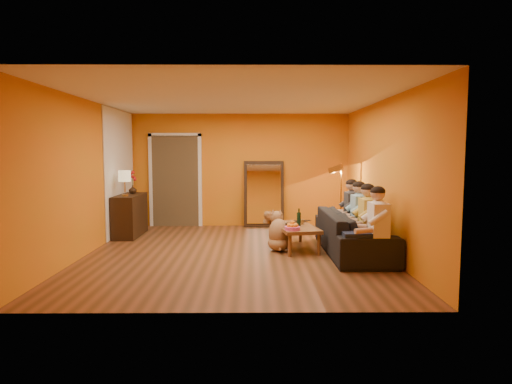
{
  "coord_description": "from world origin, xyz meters",
  "views": [
    {
      "loc": [
        0.29,
        -7.19,
        1.71
      ],
      "look_at": [
        0.35,
        0.5,
        1.0
      ],
      "focal_mm": 30.0,
      "sensor_mm": 36.0,
      "label": 1
    }
  ],
  "objects_px": {
    "person_far_left": "(378,228)",
    "person_mid_left": "(368,222)",
    "sideboard": "(130,215)",
    "laptop": "(303,222)",
    "coffee_table": "(296,237)",
    "tumbler": "(302,222)",
    "person_far_right": "(352,212)",
    "table_lamp": "(125,183)",
    "person_mid_right": "(360,217)",
    "sofa": "(353,233)",
    "vase": "(133,189)",
    "dog": "(279,230)",
    "floor_lamp": "(341,201)",
    "mirror_frame": "(264,194)",
    "wine_bottle": "(299,217)"
  },
  "relations": [
    {
      "from": "mirror_frame",
      "to": "vase",
      "type": "relative_size",
      "value": 8.92
    },
    {
      "from": "laptop",
      "to": "vase",
      "type": "relative_size",
      "value": 1.89
    },
    {
      "from": "dog",
      "to": "person_far_left",
      "type": "relative_size",
      "value": 0.58
    },
    {
      "from": "person_mid_left",
      "to": "person_far_right",
      "type": "xyz_separation_m",
      "value": [
        0.0,
        1.1,
        0.0
      ]
    },
    {
      "from": "person_mid_right",
      "to": "tumbler",
      "type": "distance_m",
      "value": 1.03
    },
    {
      "from": "person_mid_left",
      "to": "person_far_right",
      "type": "height_order",
      "value": "same"
    },
    {
      "from": "sideboard",
      "to": "tumbler",
      "type": "relative_size",
      "value": 12.32
    },
    {
      "from": "person_far_left",
      "to": "person_mid_right",
      "type": "height_order",
      "value": "same"
    },
    {
      "from": "coffee_table",
      "to": "tumbler",
      "type": "height_order",
      "value": "tumbler"
    },
    {
      "from": "coffee_table",
      "to": "laptop",
      "type": "relative_size",
      "value": 3.79
    },
    {
      "from": "person_far_left",
      "to": "person_far_right",
      "type": "relative_size",
      "value": 1.0
    },
    {
      "from": "person_far_right",
      "to": "tumbler",
      "type": "bearing_deg",
      "value": -167.91
    },
    {
      "from": "person_far_right",
      "to": "laptop",
      "type": "distance_m",
      "value": 0.91
    },
    {
      "from": "table_lamp",
      "to": "vase",
      "type": "bearing_deg",
      "value": 90.0
    },
    {
      "from": "person_far_right",
      "to": "vase",
      "type": "relative_size",
      "value": 7.16
    },
    {
      "from": "person_mid_right",
      "to": "floor_lamp",
      "type": "bearing_deg",
      "value": 91.22
    },
    {
      "from": "coffee_table",
      "to": "sofa",
      "type": "bearing_deg",
      "value": -28.8
    },
    {
      "from": "table_lamp",
      "to": "vase",
      "type": "height_order",
      "value": "table_lamp"
    },
    {
      "from": "sideboard",
      "to": "wine_bottle",
      "type": "height_order",
      "value": "sideboard"
    },
    {
      "from": "person_mid_right",
      "to": "laptop",
      "type": "bearing_deg",
      "value": 147.34
    },
    {
      "from": "sofa",
      "to": "coffee_table",
      "type": "bearing_deg",
      "value": 71.06
    },
    {
      "from": "tumbler",
      "to": "person_mid_left",
      "type": "bearing_deg",
      "value": -43.08
    },
    {
      "from": "coffee_table",
      "to": "person_far_right",
      "type": "xyz_separation_m",
      "value": [
        1.08,
        0.33,
        0.4
      ]
    },
    {
      "from": "person_far_left",
      "to": "person_mid_left",
      "type": "distance_m",
      "value": 0.55
    },
    {
      "from": "person_far_left",
      "to": "laptop",
      "type": "height_order",
      "value": "person_far_left"
    },
    {
      "from": "mirror_frame",
      "to": "tumbler",
      "type": "bearing_deg",
      "value": -74.25
    },
    {
      "from": "table_lamp",
      "to": "person_mid_left",
      "type": "bearing_deg",
      "value": -21.53
    },
    {
      "from": "coffee_table",
      "to": "person_mid_left",
      "type": "height_order",
      "value": "person_mid_left"
    },
    {
      "from": "wine_bottle",
      "to": "sofa",
      "type": "bearing_deg",
      "value": -17.04
    },
    {
      "from": "tumbler",
      "to": "laptop",
      "type": "height_order",
      "value": "tumbler"
    },
    {
      "from": "table_lamp",
      "to": "coffee_table",
      "type": "relative_size",
      "value": 0.42
    },
    {
      "from": "table_lamp",
      "to": "dog",
      "type": "relative_size",
      "value": 0.72
    },
    {
      "from": "floor_lamp",
      "to": "dog",
      "type": "relative_size",
      "value": 2.05
    },
    {
      "from": "mirror_frame",
      "to": "floor_lamp",
      "type": "height_order",
      "value": "mirror_frame"
    },
    {
      "from": "person_far_left",
      "to": "person_mid_left",
      "type": "bearing_deg",
      "value": 90.0
    },
    {
      "from": "sofa",
      "to": "wine_bottle",
      "type": "height_order",
      "value": "wine_bottle"
    },
    {
      "from": "laptop",
      "to": "vase",
      "type": "height_order",
      "value": "vase"
    },
    {
      "from": "floor_lamp",
      "to": "dog",
      "type": "height_order",
      "value": "floor_lamp"
    },
    {
      "from": "sofa",
      "to": "tumbler",
      "type": "relative_size",
      "value": 25.08
    },
    {
      "from": "table_lamp",
      "to": "coffee_table",
      "type": "bearing_deg",
      "value": -16.07
    },
    {
      "from": "coffee_table",
      "to": "floor_lamp",
      "type": "distance_m",
      "value": 1.66
    },
    {
      "from": "coffee_table",
      "to": "person_far_right",
      "type": "relative_size",
      "value": 1.0
    },
    {
      "from": "person_far_left",
      "to": "person_mid_left",
      "type": "relative_size",
      "value": 1.0
    },
    {
      "from": "coffee_table",
      "to": "person_mid_left",
      "type": "bearing_deg",
      "value": -45.6
    },
    {
      "from": "person_mid_right",
      "to": "laptop",
      "type": "distance_m",
      "value": 1.08
    },
    {
      "from": "coffee_table",
      "to": "tumbler",
      "type": "bearing_deg",
      "value": 35.14
    },
    {
      "from": "person_far_left",
      "to": "tumbler",
      "type": "height_order",
      "value": "person_far_left"
    },
    {
      "from": "vase",
      "to": "person_far_left",
      "type": "bearing_deg",
      "value": -32.87
    },
    {
      "from": "sideboard",
      "to": "laptop",
      "type": "bearing_deg",
      "value": -14.51
    },
    {
      "from": "tumbler",
      "to": "laptop",
      "type": "bearing_deg",
      "value": 75.38
    }
  ]
}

